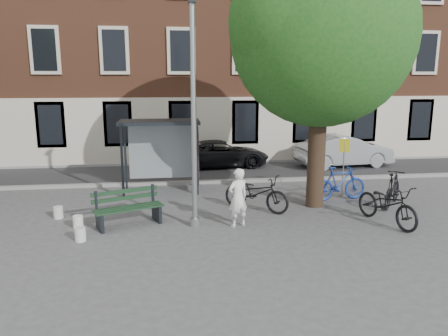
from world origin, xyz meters
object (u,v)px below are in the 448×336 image
(car_dark, at_px, (221,153))
(bike_d, at_px, (393,189))
(bus_shelter, at_px, (171,139))
(bike_b, at_px, (339,183))
(bike_a, at_px, (256,193))
(lamppost, at_px, (194,128))
(bench, at_px, (128,210))
(car_silver, at_px, (344,151))
(notice_sign, at_px, (344,154))
(bike_c, at_px, (387,204))
(painter, at_px, (238,198))

(car_dark, bearing_deg, bike_d, -149.79)
(bike_d, bearing_deg, bus_shelter, 17.58)
(bike_b, bearing_deg, bike_a, 97.18)
(lamppost, xyz_separation_m, car_dark, (1.75, 8.28, -2.17))
(bench, distance_m, car_silver, 11.81)
(lamppost, relative_size, car_silver, 1.36)
(bench, relative_size, notice_sign, 0.99)
(bench, relative_size, bike_c, 0.89)
(bike_a, xyz_separation_m, car_silver, (5.48, 6.32, 0.16))
(bench, bearing_deg, car_silver, 15.47)
(car_silver, bearing_deg, bench, 121.27)
(bike_d, bearing_deg, lamppost, 50.19)
(car_silver, bearing_deg, painter, 134.45)
(painter, distance_m, notice_sign, 5.00)
(bus_shelter, xyz_separation_m, bike_d, (7.11, -2.95, -1.34))
(bike_a, relative_size, bike_c, 0.98)
(painter, relative_size, car_dark, 0.38)
(bike_c, distance_m, notice_sign, 3.17)
(lamppost, bearing_deg, bus_shelter, 98.43)
(lamppost, relative_size, notice_sign, 2.99)
(bus_shelter, xyz_separation_m, bench, (-1.26, -3.76, -1.46))
(bike_c, xyz_separation_m, car_silver, (2.03, 8.05, 0.15))
(bike_c, relative_size, notice_sign, 1.11)
(lamppost, xyz_separation_m, car_silver, (7.48, 7.55, -2.04))
(bike_c, relative_size, bike_d, 1.18)
(bike_b, distance_m, notice_sign, 1.08)
(bike_a, bearing_deg, bike_d, -53.49)
(lamppost, distance_m, bike_b, 5.88)
(bike_a, relative_size, notice_sign, 1.08)
(car_silver, bearing_deg, bike_a, 132.72)
(car_silver, xyz_separation_m, notice_sign, (-2.11, -5.02, 0.76))
(painter, relative_size, notice_sign, 0.82)
(lamppost, bearing_deg, bike_b, 22.04)
(car_dark, bearing_deg, car_silver, -100.72)
(bike_a, height_order, bike_c, bike_c)
(painter, distance_m, bike_c, 4.27)
(bike_b, distance_m, bike_d, 1.70)
(bike_c, relative_size, car_dark, 0.51)
(bus_shelter, relative_size, painter, 1.70)
(bike_c, xyz_separation_m, bike_d, (1.05, 1.65, -0.02))
(bike_b, height_order, bike_c, bike_c)
(notice_sign, bearing_deg, bike_d, -33.38)
(car_dark, xyz_separation_m, notice_sign, (3.61, -5.74, 0.89))
(bike_b, bearing_deg, car_dark, 20.13)
(painter, bearing_deg, car_dark, -116.90)
(lamppost, xyz_separation_m, bench, (-1.87, 0.34, -2.33))
(bike_d, relative_size, car_silver, 0.42)
(bike_a, bearing_deg, notice_sign, -31.34)
(bike_a, relative_size, bike_d, 1.15)
(painter, bearing_deg, lamppost, -30.13)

